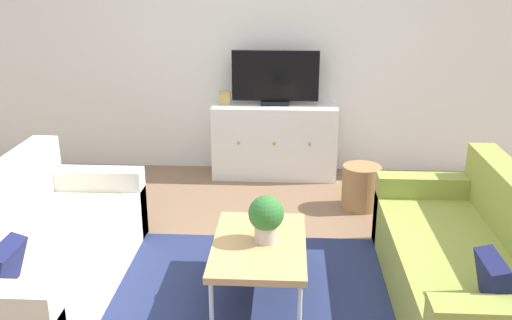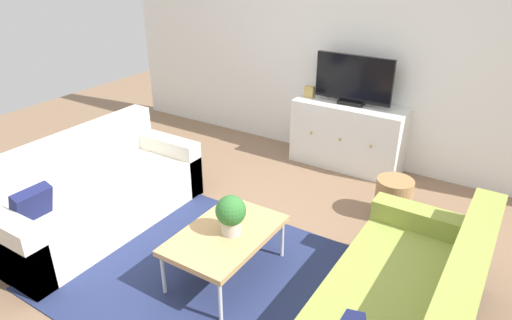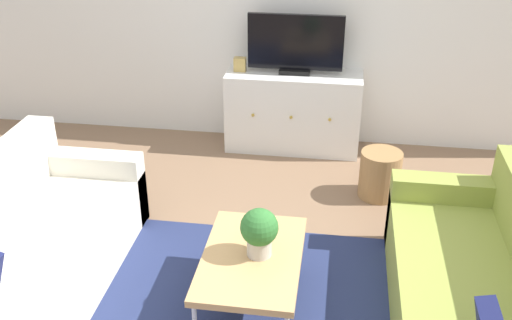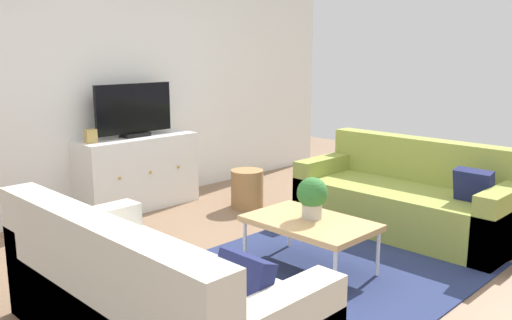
% 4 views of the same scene
% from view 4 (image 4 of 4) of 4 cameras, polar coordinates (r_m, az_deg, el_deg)
% --- Properties ---
extents(ground_plane, '(10.00, 10.00, 0.00)m').
position_cam_4_polar(ground_plane, '(4.14, 4.60, -11.57)').
color(ground_plane, '#84664C').
extents(wall_back, '(6.40, 0.12, 2.70)m').
position_cam_4_polar(wall_back, '(5.78, -15.08, 8.49)').
color(wall_back, white).
rests_on(wall_back, ground_plane).
extents(area_rug, '(2.50, 1.90, 0.01)m').
position_cam_4_polar(area_rug, '(4.05, 6.26, -12.05)').
color(area_rug, navy).
rests_on(area_rug, ground_plane).
extents(couch_left_side, '(0.87, 1.92, 0.81)m').
position_cam_4_polar(couch_left_side, '(3.08, -11.85, -14.75)').
color(couch_left_side, beige).
rests_on(couch_left_side, ground_plane).
extents(couch_right_side, '(0.87, 1.92, 0.81)m').
position_cam_4_polar(couch_right_side, '(5.13, 16.01, -4.14)').
color(couch_right_side, olive).
rests_on(couch_right_side, ground_plane).
extents(coffee_table, '(0.60, 0.93, 0.40)m').
position_cam_4_polar(coffee_table, '(4.01, 5.75, -6.76)').
color(coffee_table, tan).
rests_on(coffee_table, ground_plane).
extents(potted_plant, '(0.23, 0.23, 0.31)m').
position_cam_4_polar(potted_plant, '(4.00, 5.97, -3.80)').
color(potted_plant, '#B7B2A8').
rests_on(potted_plant, coffee_table).
extents(tv_console, '(1.25, 0.47, 0.75)m').
position_cam_4_polar(tv_console, '(5.72, -12.40, -1.29)').
color(tv_console, white).
rests_on(tv_console, ground_plane).
extents(flat_screen_tv, '(0.87, 0.16, 0.54)m').
position_cam_4_polar(flat_screen_tv, '(5.63, -12.80, 5.13)').
color(flat_screen_tv, black).
rests_on(flat_screen_tv, tv_console).
extents(mantel_clock, '(0.11, 0.07, 0.13)m').
position_cam_4_polar(mantel_clock, '(5.39, -17.13, 2.44)').
color(mantel_clock, tan).
rests_on(mantel_clock, tv_console).
extents(wicker_basket, '(0.34, 0.34, 0.40)m').
position_cam_4_polar(wicker_basket, '(5.63, -0.95, -3.06)').
color(wicker_basket, '#9E7547').
rests_on(wicker_basket, ground_plane).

